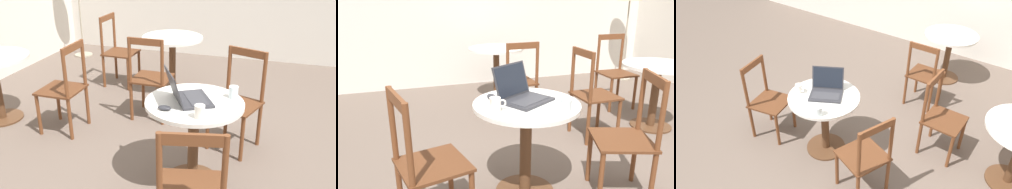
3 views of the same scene
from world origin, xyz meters
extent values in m
plane|color=#66564C|center=(0.00, 0.00, 0.00)|extent=(16.00, 16.00, 0.00)
cylinder|color=#51331E|center=(-0.29, 0.04, 0.01)|extent=(0.44, 0.44, 0.02)
cylinder|color=#51331E|center=(-0.29, 0.04, 0.36)|extent=(0.08, 0.08, 0.67)
cylinder|color=silver|center=(-0.29, 0.04, 0.71)|extent=(0.75, 0.75, 0.03)
cylinder|color=#51331E|center=(1.53, 0.78, 0.01)|extent=(0.44, 0.44, 0.02)
cylinder|color=#51331E|center=(0.18, 2.33, 0.01)|extent=(0.44, 0.44, 0.02)
cylinder|color=#51331E|center=(0.18, 2.33, 0.36)|extent=(0.08, 0.08, 0.67)
cylinder|color=silver|center=(0.18, 2.33, 0.71)|extent=(0.75, 0.75, 0.03)
cylinder|color=brown|center=(0.14, -0.29, 0.22)|extent=(0.04, 0.04, 0.43)
cylinder|color=brown|center=(0.25, 0.04, 0.22)|extent=(0.04, 0.04, 0.43)
cylinder|color=brown|center=(0.59, -0.08, 0.22)|extent=(0.04, 0.04, 0.43)
cube|color=#562F1A|center=(0.36, -0.19, 0.44)|extent=(0.52, 0.52, 0.02)
cylinder|color=brown|center=(0.47, -0.41, 0.69)|extent=(0.04, 0.04, 0.48)
cylinder|color=brown|center=(0.59, -0.08, 0.69)|extent=(0.04, 0.04, 0.48)
cube|color=brown|center=(0.53, -0.25, 0.90)|extent=(0.15, 0.37, 0.07)
cylinder|color=brown|center=(-0.84, 0.10, 0.22)|extent=(0.04, 0.04, 0.43)
cylinder|color=brown|center=(-0.76, -0.25, 0.22)|extent=(0.04, 0.04, 0.43)
cylinder|color=brown|center=(-1.18, 0.02, 0.22)|extent=(0.04, 0.04, 0.43)
cylinder|color=brown|center=(-1.10, -0.33, 0.22)|extent=(0.04, 0.04, 0.43)
cube|color=#562F1A|center=(-0.97, -0.11, 0.44)|extent=(0.48, 0.48, 0.02)
cylinder|color=brown|center=(-1.18, 0.02, 0.69)|extent=(0.04, 0.04, 0.48)
cylinder|color=brown|center=(-1.10, -0.33, 0.69)|extent=(0.04, 0.04, 0.48)
cube|color=brown|center=(-1.14, -0.15, 0.90)|extent=(0.11, 0.38, 0.07)
cylinder|color=brown|center=(1.37, 1.32, 0.22)|extent=(0.04, 0.04, 0.43)
cylinder|color=brown|center=(0.95, 0.95, 0.22)|extent=(0.04, 0.04, 0.43)
cylinder|color=brown|center=(0.95, 0.60, 0.22)|extent=(0.04, 0.04, 0.43)
cylinder|color=brown|center=(0.59, 0.95, 0.22)|extent=(0.04, 0.04, 0.43)
cylinder|color=brown|center=(0.59, 0.60, 0.22)|extent=(0.04, 0.04, 0.43)
cube|color=#562F1A|center=(0.77, 0.78, 0.44)|extent=(0.40, 0.40, 0.02)
cylinder|color=brown|center=(0.59, 0.95, 0.69)|extent=(0.04, 0.04, 0.48)
cylinder|color=brown|center=(0.59, 0.60, 0.69)|extent=(0.04, 0.04, 0.48)
cube|color=brown|center=(0.59, 0.77, 0.90)|extent=(0.02, 0.38, 0.07)
cylinder|color=brown|center=(0.01, 1.71, 0.22)|extent=(0.04, 0.04, 0.43)
cylinder|color=brown|center=(0.36, 1.71, 0.22)|extent=(0.04, 0.04, 0.43)
cylinder|color=brown|center=(0.02, 1.36, 0.22)|extent=(0.04, 0.04, 0.43)
cylinder|color=brown|center=(0.37, 1.36, 0.22)|extent=(0.04, 0.04, 0.43)
cube|color=#562F1A|center=(0.19, 1.54, 0.44)|extent=(0.41, 0.41, 0.02)
cylinder|color=brown|center=(0.02, 1.36, 0.69)|extent=(0.04, 0.04, 0.48)
cylinder|color=brown|center=(0.37, 1.36, 0.69)|extent=(0.04, 0.04, 0.48)
cube|color=brown|center=(0.19, 1.36, 0.90)|extent=(0.38, 0.03, 0.07)
cube|color=#2D2D33|center=(-0.28, 0.06, 0.73)|extent=(0.41, 0.37, 0.02)
cube|color=#38383D|center=(-0.27, 0.04, 0.74)|extent=(0.31, 0.26, 0.00)
cube|color=#2D2D33|center=(-0.35, 0.19, 0.85)|extent=(0.33, 0.23, 0.23)
cube|color=black|center=(-0.35, 0.19, 0.86)|extent=(0.30, 0.21, 0.21)
ellipsoid|color=#2D2D33|center=(-0.50, 0.21, 0.74)|extent=(0.06, 0.10, 0.03)
cylinder|color=silver|center=(-0.55, -0.06, 0.77)|extent=(0.07, 0.07, 0.10)
torus|color=silver|center=(-0.50, -0.06, 0.78)|extent=(0.05, 0.01, 0.05)
cylinder|color=silver|center=(-0.13, -0.22, 0.77)|extent=(0.07, 0.07, 0.09)
camera|label=1|loc=(-2.80, -0.55, 1.88)|focal=40.00mm
camera|label=2|loc=(-1.11, -1.96, 1.47)|focal=35.00mm
camera|label=3|loc=(1.55, -2.06, 2.67)|focal=35.00mm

